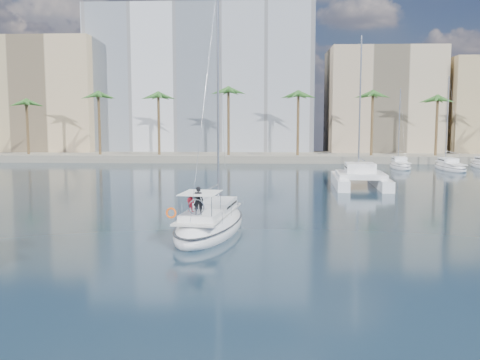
{
  "coord_description": "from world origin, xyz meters",
  "views": [
    {
      "loc": [
        0.13,
        -31.87,
        7.13
      ],
      "look_at": [
        -1.4,
        1.5,
        3.32
      ],
      "focal_mm": 40.0,
      "sensor_mm": 36.0,
      "label": 1
    }
  ],
  "objects": [
    {
      "name": "seagull",
      "position": [
        -4.85,
        7.34,
        1.13
      ],
      "size": [
        1.03,
        0.44,
        0.19
      ],
      "color": "silver",
      "rests_on": "ground"
    },
    {
      "name": "palm_centre",
      "position": [
        0.0,
        57.0,
        10.28
      ],
      "size": [
        3.6,
        3.6,
        12.3
      ],
      "color": "brown",
      "rests_on": "ground"
    },
    {
      "name": "main_sloop",
      "position": [
        -3.29,
        1.48,
        0.52
      ],
      "size": [
        5.06,
        11.6,
        16.67
      ],
      "rotation": [
        0.0,
        0.0,
        -0.14
      ],
      "color": "white",
      "rests_on": "ground"
    },
    {
      "name": "palm_right",
      "position": [
        34.0,
        57.0,
        10.28
      ],
      "size": [
        3.6,
        3.6,
        12.3
      ],
      "color": "brown",
      "rests_on": "ground"
    },
    {
      "name": "building_modern",
      "position": [
        -12.0,
        73.0,
        14.0
      ],
      "size": [
        42.0,
        16.0,
        28.0
      ],
      "primitive_type": "cube",
      "color": "silver",
      "rests_on": "ground"
    },
    {
      "name": "moored_yacht_a",
      "position": [
        20.0,
        47.0,
        0.0
      ],
      "size": [
        3.37,
        9.52,
        11.9
      ],
      "primitive_type": null,
      "rotation": [
        0.0,
        0.0,
        -0.07
      ],
      "color": "white",
      "rests_on": "ground"
    },
    {
      "name": "quay",
      "position": [
        0.0,
        61.0,
        0.6
      ],
      "size": [
        120.0,
        14.0,
        1.2
      ],
      "primitive_type": "cube",
      "color": "gray",
      "rests_on": "ground"
    },
    {
      "name": "palm_left",
      "position": [
        -34.0,
        57.0,
        10.28
      ],
      "size": [
        3.6,
        3.6,
        12.3
      ],
      "color": "brown",
      "rests_on": "ground"
    },
    {
      "name": "moored_yacht_b",
      "position": [
        26.5,
        45.0,
        0.0
      ],
      "size": [
        3.32,
        10.83,
        13.72
      ],
      "primitive_type": null,
      "rotation": [
        0.0,
        0.0,
        -0.02
      ],
      "color": "white",
      "rests_on": "ground"
    },
    {
      "name": "building_tan_left",
      "position": [
        -42.0,
        69.0,
        11.0
      ],
      "size": [
        22.0,
        14.0,
        22.0
      ],
      "primitive_type": "cube",
      "color": "tan",
      "rests_on": "ground"
    },
    {
      "name": "ground",
      "position": [
        0.0,
        0.0,
        0.0
      ],
      "size": [
        160.0,
        160.0,
        0.0
      ],
      "primitive_type": "plane",
      "color": "black",
      "rests_on": "ground"
    },
    {
      "name": "catamaran",
      "position": [
        10.29,
        25.04,
        1.12
      ],
      "size": [
        6.06,
        11.17,
        15.99
      ],
      "rotation": [
        0.0,
        0.0,
        -0.06
      ],
      "color": "white",
      "rests_on": "ground"
    },
    {
      "name": "building_beige",
      "position": [
        22.0,
        70.0,
        10.0
      ],
      "size": [
        20.0,
        14.0,
        20.0
      ],
      "primitive_type": "cube",
      "color": "tan",
      "rests_on": "ground"
    }
  ]
}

